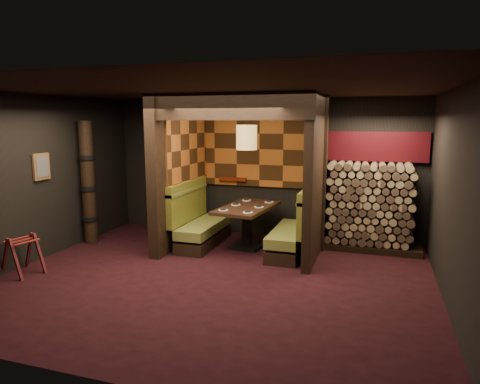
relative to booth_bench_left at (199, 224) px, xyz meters
name	(u,v)px	position (x,y,z in m)	size (l,w,h in m)	color
floor	(214,280)	(0.96, -1.65, -0.41)	(6.50, 5.50, 0.02)	black
ceiling	(212,88)	(0.96, -1.65, 2.46)	(6.50, 5.50, 0.02)	black
wall_back	(262,168)	(0.96, 1.11, 1.02)	(6.50, 0.02, 2.85)	black
wall_front	(97,235)	(0.96, -4.41, 1.02)	(6.50, 0.02, 2.85)	black
wall_left	(36,178)	(-2.30, -1.65, 1.02)	(0.02, 5.50, 2.85)	black
wall_right	(456,200)	(4.22, -1.65, 1.02)	(0.02, 5.50, 2.85)	black
partition_left	(179,172)	(-0.39, 0.00, 1.02)	(0.20, 2.20, 2.85)	black
partition_right	(317,177)	(2.26, 0.05, 1.02)	(0.15, 2.10, 2.85)	black
header_beam	(227,106)	(0.94, -0.95, 2.23)	(2.85, 0.18, 0.44)	black
tapa_back_panel	(260,149)	(0.94, 1.06, 1.42)	(2.40, 0.06, 1.55)	#AC5A1F
tapa_side_panel	(188,149)	(-0.27, 0.17, 1.45)	(0.04, 1.85, 1.45)	#AC5A1F
lacquer_shelf	(233,179)	(0.36, 1.00, 0.78)	(0.60, 0.12, 0.07)	#61190B
booth_bench_left	(199,224)	(0.00, 0.00, 0.00)	(0.68, 1.60, 1.14)	black
booth_bench_right	(295,232)	(1.89, 0.00, 0.00)	(0.68, 1.60, 1.14)	black
dining_table	(247,218)	(0.96, 0.09, 0.17)	(1.00, 1.61, 0.81)	black
place_settings	(247,206)	(0.96, 0.09, 0.42)	(0.78, 1.28, 0.03)	white
pendant_lamp	(247,137)	(0.96, 0.04, 1.70)	(0.38, 0.38, 0.98)	#AE8646
framed_picture	(41,167)	(-2.25, -1.55, 1.22)	(0.05, 0.36, 0.46)	brown
luggage_rack	(23,253)	(-2.01, -2.36, -0.07)	(0.71, 0.58, 0.67)	#4B1316
totem_column	(88,184)	(-2.09, -0.55, 0.79)	(0.31, 0.31, 2.40)	black
firewood_stack	(374,207)	(3.25, 0.70, 0.42)	(1.73, 0.70, 1.64)	black
mosaic_header	(377,147)	(3.25, 1.03, 1.52)	(1.83, 0.10, 0.56)	maroon
bay_front_post	(324,175)	(2.35, 0.31, 1.02)	(0.08, 0.08, 2.85)	black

